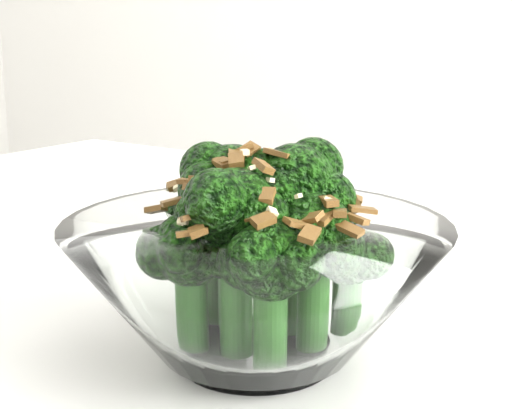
% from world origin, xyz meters
% --- Properties ---
extents(table, '(1.31, 0.98, 0.75)m').
position_xyz_m(table, '(0.08, 0.07, 0.68)').
color(table, white).
rests_on(table, ground).
extents(broccoli_dish, '(0.21, 0.21, 0.12)m').
position_xyz_m(broccoli_dish, '(0.13, -0.06, 0.80)').
color(broccoli_dish, white).
rests_on(broccoli_dish, table).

